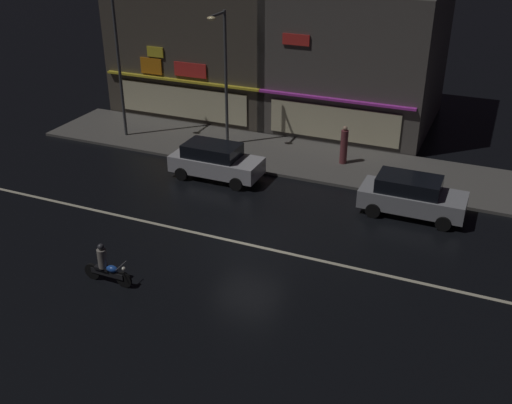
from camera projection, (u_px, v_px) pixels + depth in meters
name	position (u px, v px, depth m)	size (l,w,h in m)	color
ground_plane	(248.00, 245.00, 22.91)	(140.00, 140.00, 0.00)	black
lane_divider_stripe	(248.00, 245.00, 22.91)	(28.90, 0.16, 0.01)	beige
sidewalk_far	(318.00, 161.00, 30.00)	(30.42, 4.79, 0.14)	#5B5954
storefront_left_block	(359.00, 56.00, 33.96)	(8.80, 9.24, 7.71)	#56514C
storefront_center_block	(214.00, 42.00, 36.88)	(10.31, 8.65, 7.88)	#4C443A
streetlamp_west	(115.00, 51.00, 30.86)	(0.44, 1.64, 7.98)	#47494C
streetlamp_mid	(224.00, 69.00, 29.87)	(0.44, 1.64, 6.92)	#47494C
pedestrian_on_sidewalk	(344.00, 146.00, 29.21)	(0.36, 0.36, 1.93)	brown
parked_car_near_kerb	(411.00, 195.00, 24.75)	(4.30, 1.98, 1.67)	#9EA0A5
parked_car_trailing	(215.00, 161.00, 28.03)	(4.30, 1.98, 1.67)	silver
motorcycle_following	(106.00, 267.00, 20.39)	(1.90, 0.60, 1.52)	black
traffic_cone	(461.00, 207.00, 25.09)	(0.36, 0.36, 0.55)	orange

